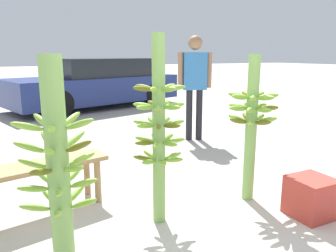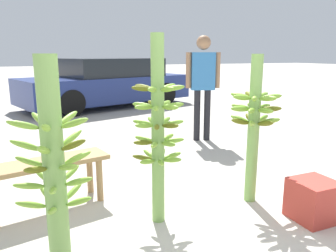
{
  "view_description": "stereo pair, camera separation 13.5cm",
  "coord_description": "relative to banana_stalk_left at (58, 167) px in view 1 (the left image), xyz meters",
  "views": [
    {
      "loc": [
        -1.15,
        -1.8,
        1.38
      ],
      "look_at": [
        0.04,
        0.62,
        0.78
      ],
      "focal_mm": 35.0,
      "sensor_mm": 36.0,
      "label": 1
    },
    {
      "loc": [
        -1.03,
        -1.85,
        1.38
      ],
      "look_at": [
        0.04,
        0.62,
        0.78
      ],
      "focal_mm": 35.0,
      "sensor_mm": 36.0,
      "label": 2
    }
  ],
  "objects": [
    {
      "name": "market_bench",
      "position": [
        -0.02,
        0.89,
        -0.33
      ],
      "size": [
        1.15,
        0.56,
        0.45
      ],
      "rotation": [
        0.0,
        0.0,
        0.21
      ],
      "color": "#99754C",
      "rests_on": "ground_plane"
    },
    {
      "name": "banana_stalk_right",
      "position": [
        1.77,
        0.3,
        0.07
      ],
      "size": [
        0.47,
        0.47,
        1.38
      ],
      "color": "#7AA851",
      "rests_on": "ground_plane"
    },
    {
      "name": "banana_stalk_center",
      "position": [
        0.82,
        0.28,
        0.1
      ],
      "size": [
        0.43,
        0.43,
        1.53
      ],
      "color": "#7AA851",
      "rests_on": "ground_plane"
    },
    {
      "name": "parked_car",
      "position": [
        1.88,
        6.62,
        -0.07
      ],
      "size": [
        4.72,
        2.96,
        1.27
      ],
      "rotation": [
        0.0,
        0.0,
        1.87
      ],
      "color": "navy",
      "rests_on": "ground_plane"
    },
    {
      "name": "banana_stalk_left",
      "position": [
        0.0,
        0.0,
        0.0
      ],
      "size": [
        0.5,
        0.5,
        1.38
      ],
      "color": "#7AA851",
      "rests_on": "ground_plane"
    },
    {
      "name": "produce_crate",
      "position": [
        2.03,
        -0.22,
        -0.52
      ],
      "size": [
        0.34,
        0.34,
        0.34
      ],
      "color": "#B2382D",
      "rests_on": "ground_plane"
    },
    {
      "name": "vendor_person",
      "position": [
        2.45,
        2.48,
        0.32
      ],
      "size": [
        0.54,
        0.28,
        1.66
      ],
      "rotation": [
        0.0,
        0.0,
        2.81
      ],
      "color": "black",
      "rests_on": "ground_plane"
    },
    {
      "name": "ground_plane",
      "position": [
        0.92,
        -0.23,
        -0.7
      ],
      "size": [
        80.0,
        80.0,
        0.0
      ],
      "primitive_type": "plane",
      "color": "#B2AA9E"
    }
  ]
}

